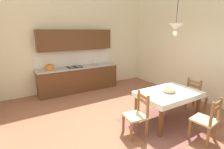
# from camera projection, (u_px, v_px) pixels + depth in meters

# --- Properties ---
(ground_plane) EXTENTS (6.34, 6.86, 0.10)m
(ground_plane) POSITION_uv_depth(u_px,v_px,m) (125.00, 126.00, 4.08)
(ground_plane) COLOR #935B42
(wall_back) EXTENTS (6.34, 0.12, 4.26)m
(wall_back) POSITION_uv_depth(u_px,v_px,m) (75.00, 32.00, 6.17)
(wall_back) COLOR beige
(wall_back) RESTS_ON ground_plane
(wall_right) EXTENTS (0.12, 6.86, 4.26)m
(wall_right) POSITION_uv_depth(u_px,v_px,m) (208.00, 32.00, 4.99)
(wall_right) COLOR beige
(wall_right) RESTS_ON ground_plane
(area_rug) EXTENTS (2.10, 1.60, 0.01)m
(area_rug) POSITION_uv_depth(u_px,v_px,m) (169.00, 122.00, 4.16)
(area_rug) COLOR brown
(area_rug) RESTS_ON ground_plane
(kitchen_cabinetry) EXTENTS (2.89, 0.63, 2.20)m
(kitchen_cabinetry) POSITION_uv_depth(u_px,v_px,m) (78.00, 68.00, 6.18)
(kitchen_cabinetry) COLOR #56331C
(kitchen_cabinetry) RESTS_ON ground_plane
(dining_table) EXTENTS (1.47, 0.98, 0.75)m
(dining_table) POSITION_uv_depth(u_px,v_px,m) (168.00, 96.00, 4.09)
(dining_table) COLOR brown
(dining_table) RESTS_ON ground_plane
(dining_chair_camera_side) EXTENTS (0.47, 0.47, 0.93)m
(dining_chair_camera_side) POSITION_uv_depth(u_px,v_px,m) (206.00, 120.00, 3.37)
(dining_chair_camera_side) COLOR #D1BC89
(dining_chair_camera_side) RESTS_ON ground_plane
(dining_chair_window_side) EXTENTS (0.43, 0.43, 0.93)m
(dining_chair_window_side) POSITION_uv_depth(u_px,v_px,m) (196.00, 95.00, 4.68)
(dining_chair_window_side) COLOR #D1BC89
(dining_chair_window_side) RESTS_ON ground_plane
(dining_chair_tv_side) EXTENTS (0.48, 0.48, 0.93)m
(dining_chair_tv_side) POSITION_uv_depth(u_px,v_px,m) (137.00, 115.00, 3.58)
(dining_chair_tv_side) COLOR #D1BC89
(dining_chair_tv_side) RESTS_ON ground_plane
(fruit_bowl) EXTENTS (0.30, 0.30, 0.12)m
(fruit_bowl) POSITION_uv_depth(u_px,v_px,m) (169.00, 90.00, 4.02)
(fruit_bowl) COLOR tan
(fruit_bowl) RESTS_ON dining_table
(pendant_lamp) EXTENTS (0.32, 0.32, 0.81)m
(pendant_lamp) POSITION_uv_depth(u_px,v_px,m) (176.00, 27.00, 3.62)
(pendant_lamp) COLOR black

